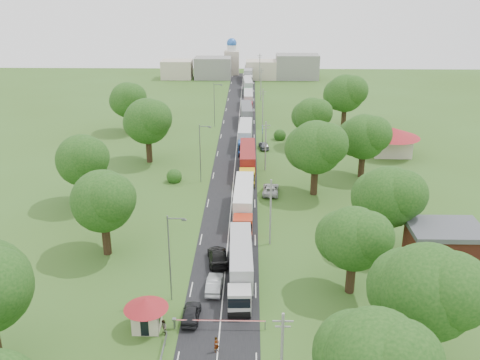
{
  "coord_description": "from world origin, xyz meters",
  "views": [
    {
      "loc": [
        2.98,
        -69.01,
        33.0
      ],
      "look_at": [
        1.27,
        8.25,
        3.0
      ],
      "focal_mm": 40.0,
      "sensor_mm": 36.0,
      "label": 1
    }
  ],
  "objects_px": {
    "info_sign": "(262,132)",
    "car_lane_mid": "(214,284)",
    "car_lane_front": "(191,313)",
    "boom_barrier": "(206,321)",
    "pedestrian_near": "(216,345)",
    "guard_booth": "(146,310)",
    "truck_0": "(241,264)"
  },
  "relations": [
    {
      "from": "boom_barrier",
      "to": "pedestrian_near",
      "type": "distance_m",
      "value": 3.65
    },
    {
      "from": "info_sign",
      "to": "truck_0",
      "type": "distance_m",
      "value": 51.01
    },
    {
      "from": "boom_barrier",
      "to": "info_sign",
      "type": "distance_m",
      "value": 60.39
    },
    {
      "from": "info_sign",
      "to": "pedestrian_near",
      "type": "relative_size",
      "value": 2.6
    },
    {
      "from": "boom_barrier",
      "to": "pedestrian_near",
      "type": "bearing_deg",
      "value": -69.86
    },
    {
      "from": "truck_0",
      "to": "car_lane_mid",
      "type": "distance_m",
      "value": 3.83
    },
    {
      "from": "truck_0",
      "to": "pedestrian_near",
      "type": "relative_size",
      "value": 9.3
    },
    {
      "from": "truck_0",
      "to": "boom_barrier",
      "type": "bearing_deg",
      "value": -109.62
    },
    {
      "from": "guard_booth",
      "to": "info_sign",
      "type": "xyz_separation_m",
      "value": [
        12.4,
        60.0,
        0.84
      ]
    },
    {
      "from": "info_sign",
      "to": "car_lane_mid",
      "type": "distance_m",
      "value": 53.41
    },
    {
      "from": "truck_0",
      "to": "pedestrian_near",
      "type": "bearing_deg",
      "value": -99.03
    },
    {
      "from": "guard_booth",
      "to": "truck_0",
      "type": "xyz_separation_m",
      "value": [
        9.09,
        9.11,
        -0.01
      ]
    },
    {
      "from": "guard_booth",
      "to": "truck_0",
      "type": "relative_size",
      "value": 0.3
    },
    {
      "from": "car_lane_front",
      "to": "car_lane_mid",
      "type": "relative_size",
      "value": 0.93
    },
    {
      "from": "guard_booth",
      "to": "truck_0",
      "type": "height_order",
      "value": "truck_0"
    },
    {
      "from": "car_lane_mid",
      "to": "truck_0",
      "type": "bearing_deg",
      "value": -142.24
    },
    {
      "from": "info_sign",
      "to": "car_lane_front",
      "type": "bearing_deg",
      "value": -97.98
    },
    {
      "from": "car_lane_mid",
      "to": "pedestrian_near",
      "type": "bearing_deg",
      "value": 96.57
    },
    {
      "from": "info_sign",
      "to": "truck_0",
      "type": "height_order",
      "value": "info_sign"
    },
    {
      "from": "guard_booth",
      "to": "car_lane_mid",
      "type": "height_order",
      "value": "guard_booth"
    },
    {
      "from": "car_lane_front",
      "to": "car_lane_mid",
      "type": "distance_m",
      "value": 5.85
    },
    {
      "from": "boom_barrier",
      "to": "guard_booth",
      "type": "height_order",
      "value": "guard_booth"
    },
    {
      "from": "guard_booth",
      "to": "info_sign",
      "type": "bearing_deg",
      "value": 78.32
    },
    {
      "from": "boom_barrier",
      "to": "pedestrian_near",
      "type": "relative_size",
      "value": 5.86
    },
    {
      "from": "boom_barrier",
      "to": "info_sign",
      "type": "height_order",
      "value": "info_sign"
    },
    {
      "from": "info_sign",
      "to": "car_lane_front",
      "type": "relative_size",
      "value": 0.94
    },
    {
      "from": "info_sign",
      "to": "car_lane_mid",
      "type": "xyz_separation_m",
      "value": [
        -6.2,
        -53.0,
        -2.23
      ]
    },
    {
      "from": "car_lane_mid",
      "to": "info_sign",
      "type": "bearing_deg",
      "value": -95.02
    },
    {
      "from": "info_sign",
      "to": "car_lane_mid",
      "type": "height_order",
      "value": "info_sign"
    },
    {
      "from": "pedestrian_near",
      "to": "car_lane_front",
      "type": "bearing_deg",
      "value": 78.04
    },
    {
      "from": "car_lane_mid",
      "to": "pedestrian_near",
      "type": "distance_m",
      "value": 10.46
    },
    {
      "from": "boom_barrier",
      "to": "info_sign",
      "type": "bearing_deg",
      "value": 83.76
    }
  ]
}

